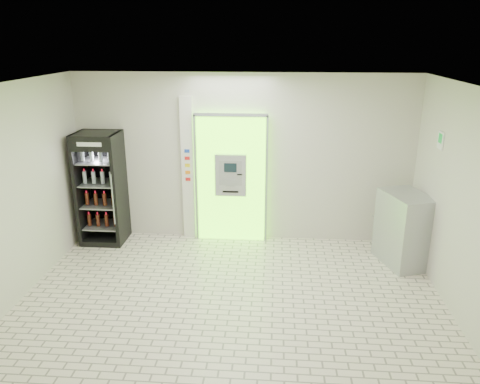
# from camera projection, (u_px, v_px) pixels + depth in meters

# --- Properties ---
(ground) EXTENTS (6.00, 6.00, 0.00)m
(ground) POSITION_uv_depth(u_px,v_px,m) (229.00, 310.00, 6.41)
(ground) COLOR beige
(ground) RESTS_ON ground
(room_shell) EXTENTS (6.00, 6.00, 6.00)m
(room_shell) POSITION_uv_depth(u_px,v_px,m) (228.00, 182.00, 5.83)
(room_shell) COLOR beige
(room_shell) RESTS_ON ground
(atm_assembly) EXTENTS (1.30, 0.24, 2.33)m
(atm_assembly) POSITION_uv_depth(u_px,v_px,m) (231.00, 178.00, 8.34)
(atm_assembly) COLOR #69FF16
(atm_assembly) RESTS_ON ground
(pillar) EXTENTS (0.22, 0.11, 2.60)m
(pillar) POSITION_uv_depth(u_px,v_px,m) (188.00, 169.00, 8.39)
(pillar) COLOR silver
(pillar) RESTS_ON ground
(beverage_cooler) EXTENTS (0.75, 0.71, 2.00)m
(beverage_cooler) POSITION_uv_depth(u_px,v_px,m) (102.00, 190.00, 8.34)
(beverage_cooler) COLOR black
(beverage_cooler) RESTS_ON ground
(steel_cabinet) EXTENTS (0.86, 1.04, 1.20)m
(steel_cabinet) POSITION_uv_depth(u_px,v_px,m) (404.00, 229.00, 7.58)
(steel_cabinet) COLOR #A5A8AD
(steel_cabinet) RESTS_ON ground
(exit_sign) EXTENTS (0.02, 0.22, 0.26)m
(exit_sign) POSITION_uv_depth(u_px,v_px,m) (441.00, 140.00, 6.84)
(exit_sign) COLOR white
(exit_sign) RESTS_ON room_shell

